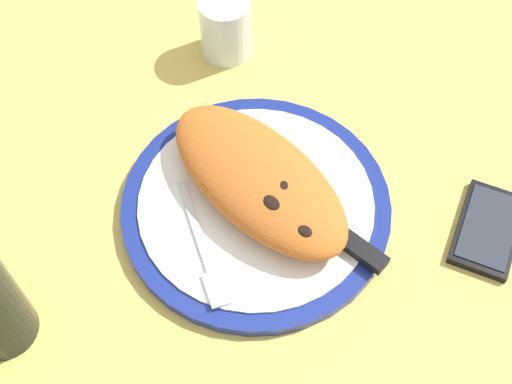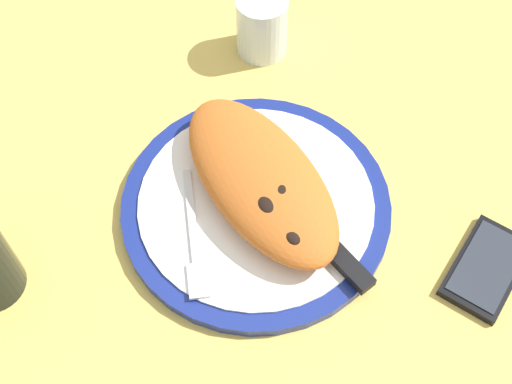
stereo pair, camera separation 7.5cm
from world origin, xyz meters
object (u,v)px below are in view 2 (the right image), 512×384
object	(u,v)px
calzone	(261,179)
plate	(256,206)
water_glass	(262,28)
fork	(194,244)
knife	(320,237)
smartphone	(487,268)

from	to	relation	value
calzone	plate	bearing A→B (deg)	-41.21
calzone	water_glass	world-z (taller)	water_glass
fork	knife	size ratio (longest dim) A/B	0.72
fork	smartphone	world-z (taller)	fork
plate	calzone	world-z (taller)	calzone
calzone	fork	size ratio (longest dim) A/B	1.69
plate	knife	size ratio (longest dim) A/B	1.39
fork	smartphone	size ratio (longest dim) A/B	1.24
fork	water_glass	world-z (taller)	water_glass
calzone	knife	xyz separation A→B (cm)	(7.96, 3.87, -2.07)
plate	smartphone	bearing A→B (deg)	52.98
knife	smartphone	distance (cm)	18.33
plate	water_glass	xyz separation A→B (cm)	(-23.39, 9.27, 2.86)
plate	water_glass	distance (cm)	25.33
knife	water_glass	size ratio (longest dim) A/B	2.63
fork	water_glass	distance (cm)	31.55
calzone	knife	size ratio (longest dim) A/B	1.23
fork	water_glass	xyz separation A→B (cm)	(-26.27, 17.38, 1.74)
knife	smartphone	xyz separation A→B (cm)	(8.85, 15.97, -1.69)
plate	fork	bearing A→B (deg)	-70.49
knife	water_glass	distance (cm)	30.60
knife	water_glass	world-z (taller)	water_glass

